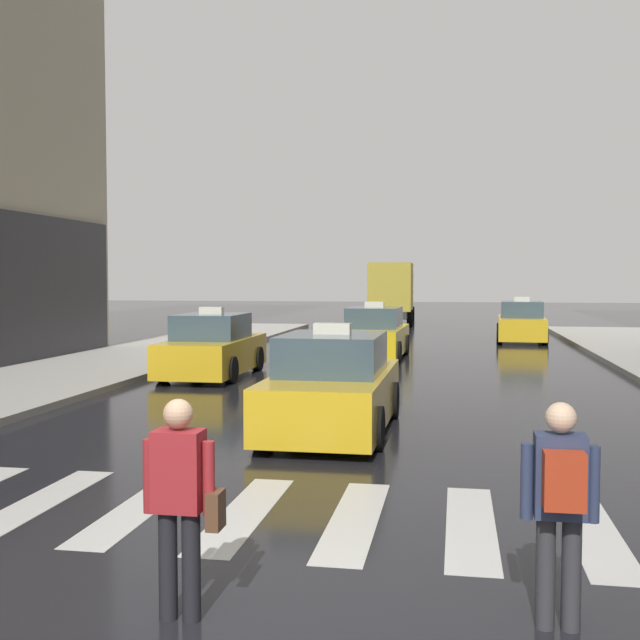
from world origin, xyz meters
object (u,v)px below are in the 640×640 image
Objects in this scene: taxi_lead at (333,388)px; taxi_fourth at (521,324)px; pedestrian_with_backpack at (560,498)px; taxi_second at (213,348)px; box_truck at (392,291)px; pedestrian_with_handbag at (181,496)px; taxi_third at (375,335)px.

taxi_lead is 20.04m from taxi_fourth.
taxi_lead reaches higher than pedestrian_with_backpack.
taxi_second is 0.60× the size of box_truck.
taxi_second is (-4.21, 6.65, 0.00)m from taxi_lead.
taxi_lead reaches higher than pedestrian_with_handbag.
taxi_third is 19.16m from pedestrian_with_backpack.
taxi_fourth is at bearing -60.14° from box_truck.
pedestrian_with_backpack is at bearing -62.91° from taxi_second.
pedestrian_with_handbag is at bearing -89.93° from taxi_lead.
taxi_third is 0.60× the size of box_truck.
pedestrian_with_backpack is (-1.85, -26.45, 0.25)m from taxi_fourth.
pedestrian_with_backpack and pedestrian_with_handbag have the same top height.
taxi_fourth is 0.61× the size of box_truck.
taxi_fourth is (8.80, 12.86, 0.00)m from taxi_second.
taxi_third and taxi_fourth have the same top height.
taxi_second is at bearing 122.37° from taxi_lead.
taxi_fourth is at bearing 80.29° from pedestrian_with_handbag.
taxi_second is 2.77× the size of pedestrian_with_handbag.
taxi_lead is 0.99× the size of taxi_fourth.
taxi_second and taxi_fourth have the same top height.
taxi_third is at bearing -87.10° from box_truck.
box_truck is at bearing 119.86° from taxi_fourth.
taxi_fourth reaches higher than pedestrian_with_handbag.
taxi_second is 2.77× the size of pedestrian_with_backpack.
pedestrian_with_backpack is (6.95, -13.59, 0.25)m from taxi_second.
taxi_third is 2.78× the size of pedestrian_with_backpack.
taxi_fourth is 2.80× the size of pedestrian_with_backpack.
taxi_third is at bearing 55.28° from taxi_second.
box_truck reaches higher than taxi_fourth.
taxi_third is 0.99× the size of taxi_fourth.
taxi_second is 15.58m from taxi_fourth.
box_truck is 4.60× the size of pedestrian_with_backpack.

